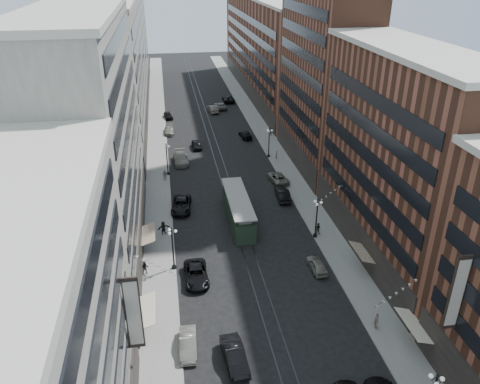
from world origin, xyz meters
TOP-DOWN VIEW (x-y plane):
  - ground at (0.00, 60.00)m, footprint 220.00×220.00m
  - sidewalk_west at (-11.00, 70.00)m, footprint 4.00×180.00m
  - sidewalk_east at (11.00, 70.00)m, footprint 4.00×180.00m
  - rail_west at (-0.70, 70.00)m, footprint 0.12×180.00m
  - rail_east at (0.70, 70.00)m, footprint 0.12×180.00m
  - building_west_mid at (-17.00, 33.00)m, footprint 8.00×36.00m
  - building_west_far at (-17.00, 96.00)m, footprint 8.00×90.00m
  - building_east_mid at (17.00, 28.00)m, footprint 8.00×30.00m
  - building_east_tower at (17.00, 56.00)m, footprint 8.00×26.00m
  - building_east_far at (17.00, 105.00)m, footprint 8.00×72.00m
  - lamppost_sw_far at (-9.20, 28.00)m, footprint 1.03×1.14m
  - lamppost_sw_mid at (-9.20, 55.00)m, footprint 1.03×1.14m
  - lamppost_se_far at (9.20, 32.00)m, footprint 1.03×1.14m
  - lamppost_se_mid at (9.20, 60.00)m, footprint 1.03×1.14m
  - streetcar at (0.00, 38.04)m, footprint 2.88×13.01m
  - car_1 at (-8.40, 15.03)m, footprint 1.75×4.52m
  - car_2 at (-6.80, 25.52)m, footprint 2.66×5.66m
  - car_4 at (7.24, 25.14)m, footprint 1.79×4.13m
  - car_5 at (-4.38, 12.81)m, footprint 2.21×5.22m
  - pedestrian_2 at (-12.47, 27.40)m, footprint 0.86×0.56m
  - pedestrian_4 at (9.91, 14.79)m, footprint 0.87×1.18m
  - car_7 at (-7.62, 42.42)m, footprint 3.30×6.08m
  - car_8 at (-6.80, 59.94)m, footprint 2.69×6.16m
  - car_9 at (-8.34, 86.63)m, footprint 2.29×4.46m
  - car_10 at (7.66, 43.30)m, footprint 1.93×4.97m
  - car_11 at (8.40, 49.42)m, footprint 3.04×5.56m
  - car_12 at (6.80, 70.99)m, footprint 2.39×5.00m
  - car_13 at (-3.49, 66.60)m, footprint 1.91×4.30m
  - car_14 at (2.20, 89.66)m, footprint 2.41×5.25m
  - pedestrian_5 at (-10.25, 35.88)m, footprint 1.76×1.05m
  - pedestrian_6 at (-9.73, 52.83)m, footprint 1.10×0.54m
  - pedestrian_7 at (9.78, 32.75)m, footprint 0.85×0.77m
  - pedestrian_8 at (10.19, 58.32)m, footprint 0.81×0.79m
  - pedestrian_9 at (12.14, 71.15)m, footprint 1.05×0.72m
  - car_extra_0 at (-8.40, 76.00)m, footprint 2.09×4.92m
  - car_extra_1 at (4.37, 92.27)m, footprint 2.91×5.45m
  - car_extra_2 at (7.13, 97.99)m, footprint 2.70×5.72m

SIDE VIEW (x-z plane):
  - ground at x=0.00m, z-range 0.00..0.00m
  - rail_west at x=-0.70m, z-range 0.00..0.02m
  - rail_east at x=0.70m, z-range 0.00..0.02m
  - sidewalk_west at x=-11.00m, z-range 0.00..0.15m
  - sidewalk_east at x=11.00m, z-range 0.00..0.15m
  - car_4 at x=7.24m, z-range 0.00..1.39m
  - car_12 at x=6.80m, z-range 0.00..1.41m
  - car_extra_0 at x=-8.40m, z-range 0.00..1.42m
  - car_13 at x=-3.49m, z-range 0.00..1.44m
  - car_9 at x=-8.34m, z-range 0.00..1.45m
  - car_extra_1 at x=4.37m, z-range 0.00..1.46m
  - car_1 at x=-8.40m, z-range 0.00..1.47m
  - car_11 at x=8.40m, z-range 0.00..1.48m
  - car_2 at x=-6.80m, z-range 0.00..1.57m
  - car_extra_2 at x=7.13m, z-range 0.00..1.58m
  - car_10 at x=7.66m, z-range 0.00..1.61m
  - car_7 at x=-7.62m, z-range 0.00..1.62m
  - car_14 at x=2.20m, z-range 0.00..1.67m
  - car_5 at x=-4.38m, z-range 0.00..1.68m
  - car_8 at x=-6.80m, z-range 0.00..1.76m
  - pedestrian_9 at x=12.14m, z-range 0.15..1.65m
  - pedestrian_7 at x=9.78m, z-range 0.15..1.69m
  - pedestrian_2 at x=-12.47m, z-range 0.15..1.81m
  - pedestrian_5 at x=-10.25m, z-range 0.15..1.98m
  - pedestrian_4 at x=9.91m, z-range 0.15..1.99m
  - pedestrian_6 at x=-9.73m, z-range 0.15..2.00m
  - pedestrian_8 at x=10.19m, z-range 0.15..2.03m
  - streetcar at x=0.00m, z-range -0.14..3.46m
  - lamppost_sw_far at x=-9.20m, z-range 0.34..5.86m
  - lamppost_sw_mid at x=-9.20m, z-range 0.34..5.86m
  - lamppost_se_far at x=9.20m, z-range 0.34..5.86m
  - lamppost_se_mid at x=9.20m, z-range 0.34..5.86m
  - building_east_mid at x=17.00m, z-range 0.00..24.00m
  - building_east_far at x=17.00m, z-range 0.00..24.00m
  - building_west_far at x=-17.00m, z-range 0.00..26.00m
  - building_west_mid at x=-17.00m, z-range 0.00..28.00m
  - building_east_tower at x=17.00m, z-range 0.00..42.00m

